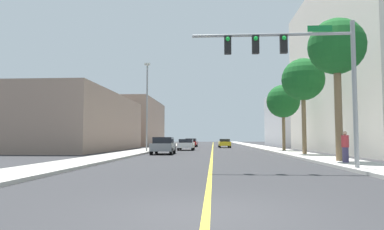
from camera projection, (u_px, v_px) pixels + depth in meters
ground at (213, 148)px, 48.35m from camera, size 192.00×192.00×0.00m
sidewalk_left at (161, 148)px, 48.83m from camera, size 2.83×168.00×0.15m
sidewalk_right at (266, 148)px, 47.89m from camera, size 2.83×168.00×0.15m
lane_marking_center at (213, 148)px, 48.35m from camera, size 0.16×144.00×0.01m
building_left_near at (78, 123)px, 41.24m from camera, size 10.52×23.36×6.69m
building_left_far at (113, 123)px, 67.80m from camera, size 17.47×21.06×8.87m
building_right_far at (308, 119)px, 62.14m from camera, size 12.82×21.20×9.97m
traffic_signal_mast at (301, 62)px, 15.45m from camera, size 7.38×0.36×6.62m
street_lamp at (147, 102)px, 34.36m from camera, size 0.56×0.28×8.94m
palm_near at (337, 48)px, 19.94m from camera, size 3.27×3.27×8.31m
palm_mid at (303, 80)px, 28.39m from camera, size 3.52×3.52×7.96m
palm_far at (283, 102)px, 36.83m from camera, size 3.57×3.57×7.09m
car_yellow at (224, 143)px, 52.36m from camera, size 1.88×4.45×1.33m
car_white at (186, 144)px, 40.91m from camera, size 1.85×3.96×1.34m
car_red at (191, 142)px, 57.11m from camera, size 2.04×3.96×1.40m
car_gray at (163, 145)px, 30.81m from camera, size 1.99×4.09×1.54m
pedestrian at (345, 147)px, 18.17m from camera, size 0.38×0.38×1.67m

